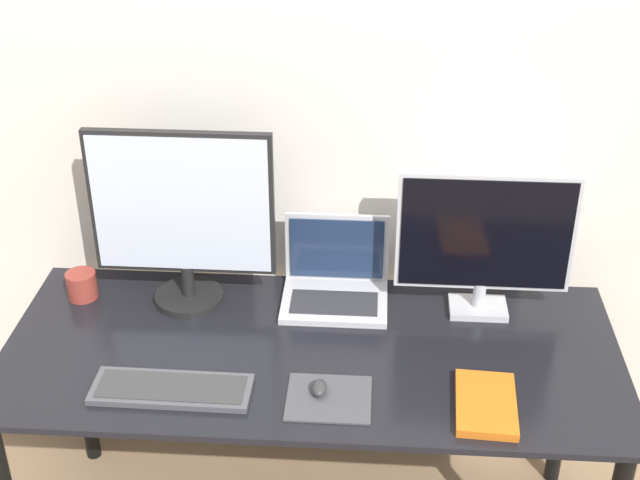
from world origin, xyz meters
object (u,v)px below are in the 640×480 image
Objects in this scene: laptop at (335,280)px; mug at (82,285)px; monitor_left at (182,215)px; monitor_right at (485,239)px; mouse at (319,388)px; book at (486,404)px; keyboard at (172,389)px.

laptop reaches higher than mug.
monitor_left is 0.83m from monitor_right.
book is at bearing -3.17° from mouse.
mug is (-0.72, 0.39, 0.02)m from mouse.
book is at bearing -20.26° from mug.
mug is (-0.73, -0.05, -0.02)m from laptop.
keyboard is at bearing -129.79° from laptop.
laptop reaches higher than keyboard.
laptop is 4.92× the size of mouse.
laptop is at bearing 129.99° from book.
laptop reaches higher than mouse.
book is (0.81, -0.42, -0.27)m from monitor_left.
keyboard is at bearing -152.23° from monitor_right.
monitor_left is 0.96m from book.
monitor_left is at bearing 95.17° from keyboard.
keyboard is 0.54m from mug.
monitor_left is 8.55× the size of mouse.
mug is at bearing -178.54° from monitor_left.
mug is (-1.14, -0.01, -0.19)m from monitor_right.
monitor_left is 0.48m from laptop.
monitor_right is 0.48m from book.
monitor_right is 1.16m from mug.
laptop is 0.45m from mouse.
monitor_right is (0.83, 0.00, -0.04)m from monitor_left.
book is (0.39, -0.47, -0.05)m from laptop.
keyboard is (-0.38, -0.46, -0.05)m from laptop.
monitor_left is 1.74× the size of laptop.
monitor_left is at bearing 135.36° from mouse.
monitor_left is at bearing -179.99° from monitor_right.
monitor_right is at bearing 43.40° from mouse.
monitor_right is 7.87× the size of mouse.
monitor_left is at bearing 152.52° from book.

